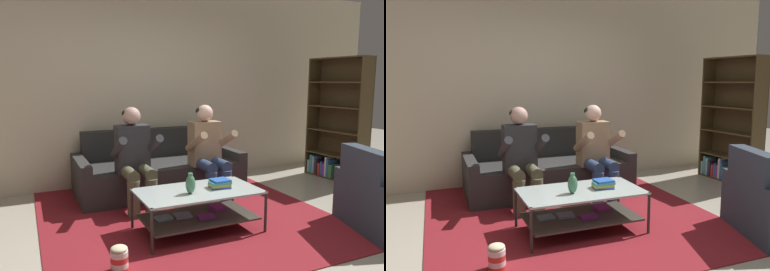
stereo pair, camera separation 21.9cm
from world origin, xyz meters
TOP-DOWN VIEW (x-y plane):
  - ground at (0.00, 0.00)m, footprint 16.80×16.80m
  - back_partition at (0.00, 2.46)m, footprint 8.40×0.12m
  - couch at (0.06, 1.87)m, footprint 2.15×0.97m
  - person_seated_left at (-0.42, 1.30)m, footprint 0.50×0.58m
  - person_seated_right at (0.53, 1.30)m, footprint 0.50×0.58m
  - coffee_table at (-0.04, 0.41)m, footprint 1.19×0.66m
  - area_rug at (0.01, 1.01)m, footprint 3.00×3.41m
  - vase at (-0.15, 0.34)m, footprint 0.10×0.10m
  - book_stack at (0.20, 0.39)m, footprint 0.23×0.20m
  - bookshelf at (2.77, 1.41)m, footprint 0.38×0.97m
  - popcorn_tub at (-0.94, -0.08)m, footprint 0.14×0.14m

SIDE VIEW (x-z plane):
  - ground at x=0.00m, z-range 0.00..0.00m
  - area_rug at x=0.01m, z-range 0.00..0.01m
  - popcorn_tub at x=-0.94m, z-range 0.00..0.22m
  - couch at x=0.06m, z-range -0.14..0.67m
  - coffee_table at x=-0.04m, z-range 0.07..0.49m
  - book_stack at x=0.20m, z-range 0.42..0.50m
  - vase at x=-0.15m, z-range 0.41..0.61m
  - person_seated_left at x=-0.42m, z-range 0.05..1.23m
  - person_seated_right at x=0.53m, z-range 0.05..1.23m
  - bookshelf at x=2.77m, z-range -0.15..1.67m
  - back_partition at x=0.00m, z-range 0.00..2.90m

